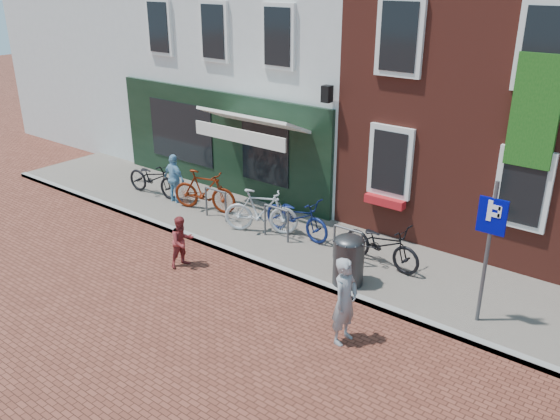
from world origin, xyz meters
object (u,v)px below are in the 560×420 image
Objects in this scene: boy at (182,242)px; woman at (345,301)px; bicycle_4 at (382,244)px; cafe_person at (174,179)px; bicycle_0 at (153,178)px; bicycle_2 at (297,217)px; bicycle_3 at (261,211)px; litter_bin at (349,257)px; bicycle_1 at (204,191)px; parking_sign at (489,236)px.

woman is at bearing -81.18° from boy.
boy is at bearing 131.31° from bicycle_4.
cafe_person reaches higher than bicycle_0.
bicycle_3 reaches higher than bicycle_2.
boy reaches higher than bicycle_2.
bicycle_0 is 1.03× the size of bicycle_3.
bicycle_0 is (-0.91, -0.00, -0.19)m from cafe_person.
bicycle_3 is (-3.04, 0.87, -0.04)m from litter_bin.
bicycle_3 is (-0.81, -0.38, 0.06)m from bicycle_2.
litter_bin is at bearing 175.67° from cafe_person.
bicycle_1 is at bearing 66.67° from woman.
bicycle_0 is 2.00m from bicycle_1.
litter_bin is at bearing -55.62° from boy.
bicycle_2 is at bearing -90.47° from bicycle_3.
bicycle_0 is at bearing 62.50° from bicycle_3.
bicycle_0 is (-3.75, 2.40, 0.01)m from boy.
parking_sign is 1.47× the size of bicycle_1.
bicycle_1 is at bearing -172.14° from cafe_person.
parking_sign is at bearing -97.64° from bicycle_2.
bicycle_1 is 5.29m from bicycle_4.
woman is 7.65m from cafe_person.
bicycle_4 is (3.54, 2.58, 0.01)m from boy.
bicycle_3 is (-5.67, 0.57, -1.17)m from parking_sign.
parking_sign reaches higher than boy.
parking_sign is 2.77m from woman.
bicycle_4 is at bearing 83.75° from litter_bin.
bicycle_2 is at bearing -101.46° from bicycle_1.
parking_sign reaches higher than bicycle_0.
litter_bin is 0.43× the size of parking_sign.
bicycle_1 is 1.00× the size of bicycle_3.
litter_bin is 0.61× the size of bicycle_0.
woman is 0.85× the size of bicycle_2.
bicycle_3 is at bearing 164.07° from litter_bin.
cafe_person is at bearing 96.84° from bicycle_4.
bicycle_1 is 0.97× the size of bicycle_2.
bicycle_1 is (2.00, 0.06, 0.06)m from bicycle_0.
woman is 4.35m from boy.
woman reaches higher than bicycle_2.
bicycle_0 is at bearing 172.19° from litter_bin.
woman is 1.38× the size of boy.
parking_sign is 1.43× the size of bicycle_2.
litter_bin is 3.69m from boy.
bicycle_2 is (-4.86, 0.95, -1.23)m from parking_sign.
cafe_person is at bearing -93.33° from bicycle_0.
cafe_person is 0.72× the size of bicycle_2.
litter_bin is 0.72× the size of woman.
bicycle_2 is (1.18, 2.67, 0.01)m from boy.
cafe_person is at bearing 62.03° from bicycle_3.
bicycle_0 is 1.03× the size of bicycle_1.
parking_sign is 1.47× the size of bicycle_3.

